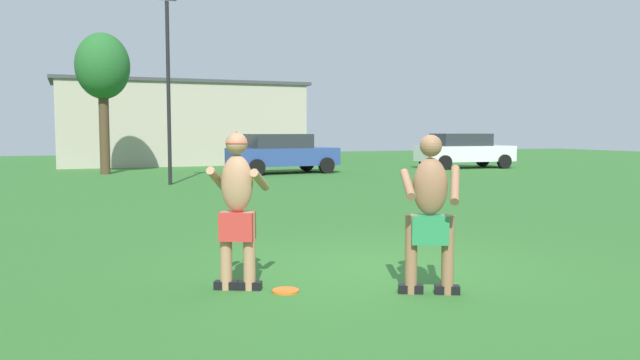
% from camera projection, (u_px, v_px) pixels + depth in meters
% --- Properties ---
extents(ground_plane, '(80.00, 80.00, 0.00)m').
position_uv_depth(ground_plane, '(384.00, 270.00, 7.62)').
color(ground_plane, '#2D6628').
extents(player_near, '(0.76, 0.74, 1.67)m').
position_uv_depth(player_near, '(430.00, 211.00, 6.45)').
color(player_near, black).
rests_on(player_near, ground_plane).
extents(player_in_red, '(0.77, 0.75, 1.70)m').
position_uv_depth(player_in_red, '(237.00, 203.00, 6.63)').
color(player_in_red, black).
rests_on(player_in_red, ground_plane).
extents(frisbee, '(0.29, 0.29, 0.03)m').
position_uv_depth(frisbee, '(286.00, 291.00, 6.59)').
color(frisbee, orange).
rests_on(frisbee, ground_plane).
extents(car_blue_near_post, '(4.46, 2.38, 1.58)m').
position_uv_depth(car_blue_near_post, '(282.00, 153.00, 24.90)').
color(car_blue_near_post, '#2D478C').
rests_on(car_blue_near_post, ground_plane).
extents(car_white_mid_lot, '(4.44, 2.32, 1.58)m').
position_uv_depth(car_white_mid_lot, '(464.00, 150.00, 28.40)').
color(car_white_mid_lot, white).
rests_on(car_white_mid_lot, ground_plane).
extents(lamp_post, '(0.60, 0.24, 5.97)m').
position_uv_depth(lamp_post, '(168.00, 69.00, 19.42)').
color(lamp_post, black).
rests_on(lamp_post, ground_plane).
extents(outbuilding_behind_lot, '(12.34, 5.01, 4.17)m').
position_uv_depth(outbuilding_behind_lot, '(182.00, 123.00, 31.75)').
color(outbuilding_behind_lot, '#B2A893').
rests_on(outbuilding_behind_lot, ground_plane).
extents(tree_left_field, '(2.07, 2.07, 5.50)m').
position_uv_depth(tree_left_field, '(103.00, 69.00, 24.12)').
color(tree_left_field, '#4C3823').
rests_on(tree_left_field, ground_plane).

